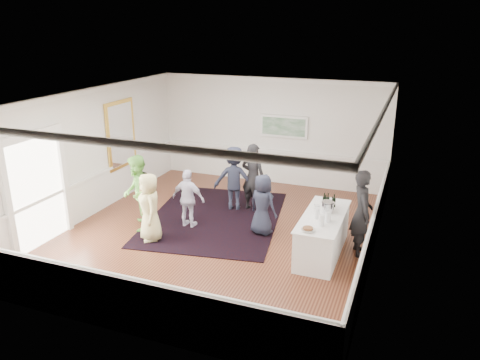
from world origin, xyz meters
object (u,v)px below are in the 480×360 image
at_px(guest_green, 138,193).
at_px(guest_dark_a, 234,178).
at_px(nut_bowl, 308,229).
at_px(serving_table, 322,234).
at_px(guest_dark_b, 253,177).
at_px(ice_bucket, 327,207).
at_px(guest_tan, 150,207).
at_px(bartender, 362,213).
at_px(guest_navy, 263,205).
at_px(guest_lilac, 188,199).

distance_m(guest_green, guest_dark_a, 2.58).
bearing_deg(guest_dark_a, nut_bowl, 119.92).
relative_size(serving_table, guest_dark_a, 1.29).
bearing_deg(guest_dark_b, nut_bowl, 136.88).
xyz_separation_m(ice_bucket, nut_bowl, (-0.17, -1.07, -0.08)).
relative_size(guest_tan, nut_bowl, 5.99).
bearing_deg(guest_green, guest_dark_a, 111.51).
distance_m(bartender, guest_navy, 2.26).
bearing_deg(ice_bucket, guest_green, -173.92).
bearing_deg(bartender, guest_dark_b, 43.09).
bearing_deg(bartender, ice_bucket, 80.27).
xyz_separation_m(bartender, nut_bowl, (-0.87, -1.20, -0.01)).
height_order(bartender, guest_navy, bartender).
xyz_separation_m(guest_dark_a, guest_dark_b, (0.49, 0.10, 0.06)).
bearing_deg(guest_navy, nut_bowl, 154.73).
distance_m(guest_dark_a, ice_bucket, 3.12).
bearing_deg(guest_green, bartender, 68.24).
distance_m(guest_tan, guest_green, 0.73).
distance_m(serving_table, guest_green, 4.38).
relative_size(bartender, ice_bucket, 7.17).
xyz_separation_m(bartender, guest_dark_a, (-3.42, 1.38, -0.09)).
bearing_deg(nut_bowl, bartender, 54.05).
xyz_separation_m(guest_green, ice_bucket, (4.38, 0.47, 0.10)).
height_order(bartender, guest_green, bartender).
distance_m(serving_table, ice_bucket, 0.59).
height_order(guest_tan, guest_navy, guest_tan).
bearing_deg(guest_navy, serving_table, -178.43).
distance_m(guest_tan, guest_dark_a, 2.64).
xyz_separation_m(serving_table, guest_dark_a, (-2.68, 1.70, 0.40)).
distance_m(bartender, guest_tan, 4.62).
xyz_separation_m(guest_green, guest_lilac, (1.06, 0.52, -0.18)).
bearing_deg(serving_table, guest_dark_b, 140.79).
xyz_separation_m(serving_table, guest_navy, (-1.51, 0.50, 0.28)).
relative_size(guest_dark_a, nut_bowl, 6.42).
xyz_separation_m(guest_green, guest_dark_b, (2.15, 2.07, -0.00)).
height_order(guest_navy, ice_bucket, guest_navy).
relative_size(guest_tan, guest_navy, 1.09).
distance_m(guest_lilac, guest_navy, 1.80).
relative_size(guest_lilac, nut_bowl, 5.47).
relative_size(guest_navy, ice_bucket, 5.56).
bearing_deg(guest_dark_b, guest_dark_a, 20.64).
xyz_separation_m(serving_table, guest_lilac, (-3.28, 0.24, 0.28)).
distance_m(guest_dark_b, ice_bucket, 2.76).
bearing_deg(bartender, guest_dark_a, 47.85).
height_order(guest_green, guest_navy, guest_green).
distance_m(guest_tan, guest_dark_b, 2.96).
bearing_deg(guest_navy, guest_green, 35.07).
height_order(guest_dark_b, ice_bucket, guest_dark_b).
xyz_separation_m(guest_tan, guest_navy, (2.26, 1.20, -0.07)).
distance_m(serving_table, guest_lilac, 3.30).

